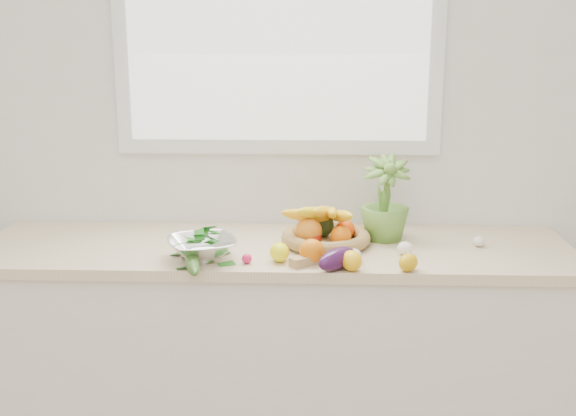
{
  "coord_description": "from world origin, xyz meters",
  "views": [
    {
      "loc": [
        0.14,
        -0.66,
        1.72
      ],
      "look_at": [
        0.05,
        1.93,
        1.05
      ],
      "focal_mm": 45.0,
      "sensor_mm": 36.0,
      "label": 1
    }
  ],
  "objects_px": {
    "potted_herb": "(385,199)",
    "colander_with_spinach": "(202,243)",
    "eggplant": "(337,259)",
    "fruit_basket": "(325,232)",
    "apple": "(311,238)",
    "cucumber": "(192,262)"
  },
  "relations": [
    {
      "from": "potted_herb",
      "to": "fruit_basket",
      "type": "bearing_deg",
      "value": -160.75
    },
    {
      "from": "apple",
      "to": "eggplant",
      "type": "xyz_separation_m",
      "value": [
        0.09,
        -0.23,
        -0.0
      ]
    },
    {
      "from": "eggplant",
      "to": "colander_with_spinach",
      "type": "relative_size",
      "value": 0.61
    },
    {
      "from": "fruit_basket",
      "to": "colander_with_spinach",
      "type": "xyz_separation_m",
      "value": [
        -0.44,
        -0.19,
        0.01
      ]
    },
    {
      "from": "eggplant",
      "to": "cucumber",
      "type": "distance_m",
      "value": 0.5
    },
    {
      "from": "potted_herb",
      "to": "fruit_basket",
      "type": "xyz_separation_m",
      "value": [
        -0.23,
        -0.08,
        -0.11
      ]
    },
    {
      "from": "apple",
      "to": "potted_herb",
      "type": "height_order",
      "value": "potted_herb"
    },
    {
      "from": "apple",
      "to": "cucumber",
      "type": "xyz_separation_m",
      "value": [
        -0.41,
        -0.25,
        -0.01
      ]
    },
    {
      "from": "cucumber",
      "to": "potted_herb",
      "type": "distance_m",
      "value": 0.79
    },
    {
      "from": "fruit_basket",
      "to": "colander_with_spinach",
      "type": "bearing_deg",
      "value": -156.28
    },
    {
      "from": "apple",
      "to": "fruit_basket",
      "type": "bearing_deg",
      "value": 38.76
    },
    {
      "from": "potted_herb",
      "to": "apple",
      "type": "bearing_deg",
      "value": -156.62
    },
    {
      "from": "potted_herb",
      "to": "colander_with_spinach",
      "type": "height_order",
      "value": "potted_herb"
    },
    {
      "from": "apple",
      "to": "fruit_basket",
      "type": "distance_m",
      "value": 0.07
    },
    {
      "from": "eggplant",
      "to": "potted_herb",
      "type": "relative_size",
      "value": 0.56
    },
    {
      "from": "eggplant",
      "to": "fruit_basket",
      "type": "relative_size",
      "value": 0.44
    },
    {
      "from": "eggplant",
      "to": "fruit_basket",
      "type": "height_order",
      "value": "fruit_basket"
    },
    {
      "from": "eggplant",
      "to": "apple",
      "type": "bearing_deg",
      "value": 111.01
    },
    {
      "from": "apple",
      "to": "potted_herb",
      "type": "relative_size",
      "value": 0.23
    },
    {
      "from": "potted_herb",
      "to": "colander_with_spinach",
      "type": "distance_m",
      "value": 0.73
    },
    {
      "from": "eggplant",
      "to": "colander_with_spinach",
      "type": "distance_m",
      "value": 0.48
    },
    {
      "from": "apple",
      "to": "colander_with_spinach",
      "type": "distance_m",
      "value": 0.42
    }
  ]
}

